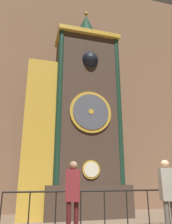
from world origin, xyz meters
TOP-DOWN VIEW (x-y plane):
  - cathedral_back_wall at (-0.09, 5.49)m, footprint 24.00×0.32m
  - clock_tower at (-0.34, 3.98)m, footprint 4.22×1.81m
  - railing_fence at (-0.06, 1.57)m, footprint 5.59×0.05m
  - visitor_near at (-1.17, 0.71)m, footprint 0.39×0.31m
  - visitor_far at (1.05, 0.12)m, footprint 0.38×0.28m

SIDE VIEW (x-z plane):
  - railing_fence at x=-0.06m, z-range 0.06..1.13m
  - visitor_near at x=-1.17m, z-range 0.18..1.98m
  - visitor_far at x=1.05m, z-range 0.19..2.02m
  - clock_tower at x=-0.34m, z-range -0.88..8.61m
  - cathedral_back_wall at x=-0.09m, z-range -0.01..12.75m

